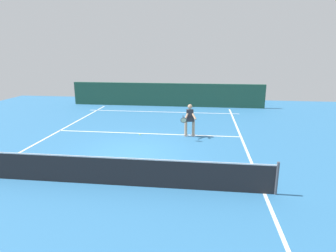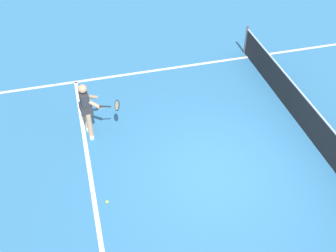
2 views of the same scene
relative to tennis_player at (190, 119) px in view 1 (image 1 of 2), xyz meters
name	(u,v)px [view 1 (image 1 of 2)]	position (x,y,z in m)	size (l,w,h in m)	color
ground_plane	(133,154)	(2.11, 2.70, -0.85)	(27.78, 27.78, 0.00)	teal
court_back_wall	(166,95)	(2.11, -7.68, 0.00)	(14.12, 0.24, 1.69)	#23513D
baseline_marking	(162,112)	(2.11, -5.48, -0.84)	(10.12, 0.10, 0.01)	white
service_line_marking	(147,134)	(2.11, -0.20, -0.84)	(9.12, 0.10, 0.01)	white
sideline_left_marking	(250,159)	(-2.45, 2.70, -0.84)	(0.10, 19.37, 0.01)	white
sideline_right_marking	(26,149)	(6.67, 2.70, -0.84)	(0.10, 19.37, 0.01)	white
court_net	(110,171)	(2.11, 5.48, -0.39)	(9.80, 0.08, 0.98)	#4C4C51
tennis_player	(190,119)	(0.00, 0.00, 0.00)	(0.72, 1.01, 1.55)	tan
tennis_ball_near	(140,134)	(2.40, 0.08, -0.81)	(0.07, 0.07, 0.07)	#D1E533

